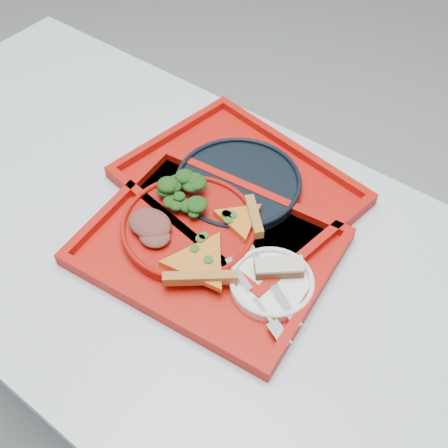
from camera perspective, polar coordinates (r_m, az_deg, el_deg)
The scene contains 14 objects.
ground at distance 1.76m, azimuth -4.00°, elevation -16.32°, with size 10.00×10.00×0.00m, color #96999E.
table at distance 1.17m, azimuth -5.75°, elevation -2.75°, with size 1.60×0.80×0.75m.
tray_main at distance 1.07m, azimuth -1.61°, elevation -2.61°, with size 0.45×0.35×0.01m, color #A61008.
tray_far at distance 1.17m, azimuth 1.43°, elevation 3.61°, with size 0.45×0.35×0.01m, color #A61008.
dinner_plate at distance 1.08m, azimuth -3.58°, elevation -0.39°, with size 0.26×0.26×0.02m, color maroon.
side_plate at distance 1.01m, azimuth 4.86°, elevation -6.10°, with size 0.15×0.15×0.01m, color white.
navy_plate at distance 1.16m, azimuth 1.44°, elevation 4.09°, with size 0.26×0.26×0.02m, color black.
pizza_slice_a at distance 1.01m, azimuth -2.45°, elevation -3.77°, with size 0.15×0.13×0.02m, color orange, non-canonical shape.
pizza_slice_b at distance 1.07m, azimuth 1.63°, elevation 0.61°, with size 0.11×0.10×0.02m, color orange, non-canonical shape.
salad_heap at distance 1.10m, azimuth -3.77°, elevation 3.18°, with size 0.10×0.09×0.05m, color black.
meat_portion at distance 1.07m, azimuth -7.52°, elevation 0.06°, with size 0.09×0.07×0.03m, color brown.
dessert_bar at distance 1.01m, azimuth 5.61°, elevation -4.44°, with size 0.09×0.08×0.02m.
knife at distance 1.00m, azimuth 4.94°, elevation -6.06°, with size 0.18×0.02×0.01m, color silver.
fork at distance 0.98m, azimuth 3.07°, elevation -7.37°, with size 0.18×0.02×0.01m, color silver.
Camera 1 is at (0.53, -0.49, 1.60)m, focal length 45.00 mm.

